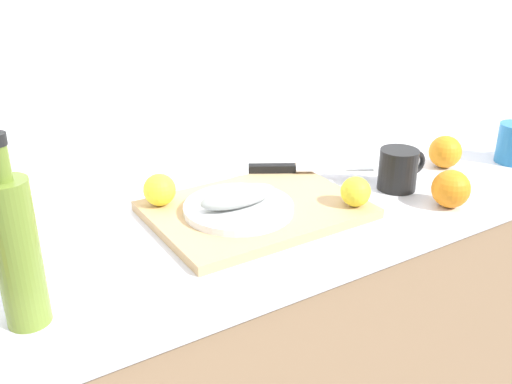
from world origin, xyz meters
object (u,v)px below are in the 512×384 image
Objects in this scene: fish_fillet at (238,196)px; coffee_mug_0 at (399,169)px; white_plate at (239,208)px; cutting_board at (256,210)px; chef_knife at (295,168)px; olive_oil_bottle at (17,250)px; orange_0 at (445,152)px; lemon_0 at (356,192)px.

coffee_mug_0 reaches higher than fish_fillet.
fish_fillet is at bearing 90.00° from white_plate.
fish_fillet is 0.39m from coffee_mug_0.
cutting_board is at bearing 170.50° from coffee_mug_0.
chef_knife is 0.70m from olive_oil_bottle.
white_plate is at bearing 178.39° from orange_0.
chef_knife is 0.22m from lemon_0.
orange_0 reaches higher than cutting_board.
white_plate is 0.84× the size of chef_knife.
white_plate is 1.75× the size of coffee_mug_0.
cutting_board is 5.29× the size of orange_0.
orange_0 reaches higher than white_plate.
white_plate is 2.78× the size of orange_0.
white_plate is at bearing -173.23° from cutting_board.
fish_fillet is 2.08× the size of orange_0.
orange_0 is (0.36, -0.13, 0.01)m from chef_knife.
olive_oil_bottle is 2.33× the size of coffee_mug_0.
lemon_0 is 0.65m from olive_oil_bottle.
olive_oil_bottle is at bearing -165.13° from cutting_board.
cutting_board is at bearing 177.69° from orange_0.
olive_oil_bottle is at bearing -129.53° from chef_knife.
lemon_0 is (0.22, -0.10, 0.02)m from white_plate.
orange_0 is at bearing 10.47° from coffee_mug_0.
coffee_mug_0 is (0.82, 0.07, -0.07)m from olive_oil_bottle.
lemon_0 is (0.17, -0.11, 0.04)m from cutting_board.
coffee_mug_0 is at bearing -7.66° from fish_fillet.
coffee_mug_0 is 0.20m from orange_0.
orange_0 is at bearing -1.61° from fish_fillet.
lemon_0 reaches higher than orange_0.
fish_fillet is at bearing 154.76° from lemon_0.
fish_fillet is at bearing 172.34° from coffee_mug_0.
white_plate is at bearing 15.67° from olive_oil_bottle.
orange_0 is at bearing -1.61° from white_plate.
coffee_mug_0 is at bearing -9.50° from cutting_board.
fish_fillet reaches higher than chef_knife.
cutting_board is 0.21m from chef_knife.
white_plate is 0.58m from orange_0.
lemon_0 is at bearing -25.24° from fish_fillet.
cutting_board is 6.82× the size of lemon_0.
olive_oil_bottle is at bearing -164.33° from fish_fillet.
cutting_board is 0.05m from white_plate.
cutting_board is 0.35m from coffee_mug_0.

